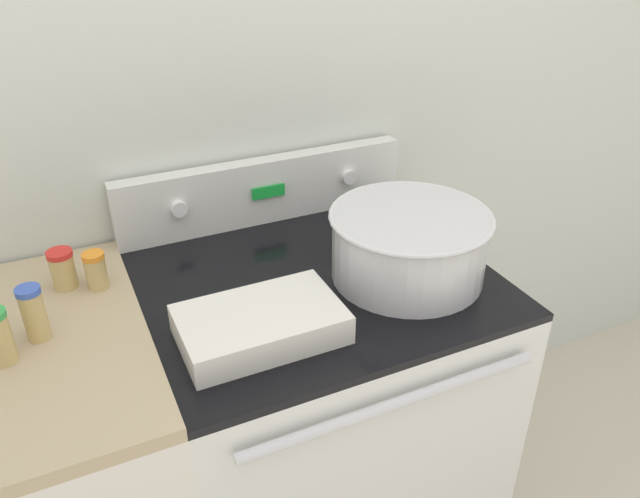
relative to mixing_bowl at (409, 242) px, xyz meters
The scene contains 9 objects.
kitchen_wall 0.57m from the mixing_bowl, 112.46° to the left, with size 8.00×0.05×2.50m.
stove_range 0.58m from the mixing_bowl, 156.47° to the left, with size 0.79×0.73×0.91m.
control_panel 0.45m from the mixing_bowl, 115.38° to the left, with size 0.79×0.07×0.17m.
mixing_bowl is the anchor object (origin of this frame).
casserole_dish 0.40m from the mixing_bowl, 169.22° to the right, with size 0.32×0.20×0.06m.
ladle 0.22m from the mixing_bowl, 30.37° to the left, with size 0.06×0.31×0.06m.
spice_jar_orange_cap 0.70m from the mixing_bowl, 160.45° to the left, with size 0.05×0.05×0.09m.
spice_jar_red_cap 0.77m from the mixing_bowl, 159.75° to the left, with size 0.06×0.06×0.09m.
spice_jar_blue_cap 0.79m from the mixing_bowl, behind, with size 0.05×0.05×0.12m.
Camera 1 is at (-0.51, -0.76, 1.68)m, focal length 35.00 mm.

